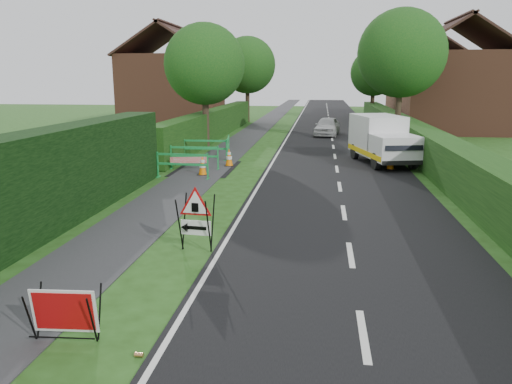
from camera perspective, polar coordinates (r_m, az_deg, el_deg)
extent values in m
plane|color=#234714|center=(10.28, -3.15, -8.54)|extent=(120.00, 120.00, 0.00)
cube|color=black|center=(44.56, 8.38, 7.94)|extent=(6.00, 90.00, 0.02)
cube|color=#2D2D30|center=(44.81, 1.26, 8.10)|extent=(2.00, 90.00, 0.02)
cube|color=black|center=(12.18, -27.11, -6.51)|extent=(1.10, 18.00, 2.50)
cube|color=#14380F|center=(32.34, -4.78, 6.19)|extent=(1.00, 24.00, 1.80)
cube|color=#14380F|center=(26.10, 17.78, 4.02)|extent=(1.20, 50.00, 1.50)
cube|color=brown|center=(41.14, -9.43, 11.33)|extent=(7.00, 7.00, 5.50)
cube|color=#331E19|center=(41.76, -12.03, 16.53)|extent=(4.00, 7.40, 2.58)
cube|color=#331E19|center=(40.76, -7.17, 16.80)|extent=(4.00, 7.40, 2.58)
cube|color=#331E19|center=(41.31, -9.69, 18.19)|extent=(0.25, 7.40, 0.18)
cube|color=brown|center=(38.53, 21.62, 10.52)|extent=(7.00, 7.00, 5.50)
cube|color=#331E19|center=(38.24, 19.47, 16.45)|extent=(4.00, 7.40, 2.58)
cube|color=#331E19|center=(39.08, 24.69, 15.94)|extent=(4.00, 7.40, 2.58)
cube|color=#331E19|center=(38.72, 22.25, 17.82)|extent=(0.25, 7.40, 0.18)
cube|color=brown|center=(52.41, 19.01, 11.12)|extent=(7.00, 7.00, 5.50)
cube|color=#331E19|center=(52.17, 17.38, 15.45)|extent=(4.00, 7.40, 2.58)
cube|color=#331E19|center=(52.85, 21.25, 15.14)|extent=(4.00, 7.40, 2.58)
cube|color=#331E19|center=(52.55, 19.42, 16.49)|extent=(0.25, 7.40, 0.18)
cylinder|color=#2D2116|center=(28.24, -5.74, 7.88)|extent=(0.36, 0.36, 2.62)
sphere|color=#124616|center=(28.14, -5.89, 14.34)|extent=(4.40, 4.40, 4.40)
cylinder|color=#2D2116|center=(31.82, 15.90, 8.33)|extent=(0.36, 0.36, 2.97)
sphere|color=#124616|center=(31.77, 16.32, 14.98)|extent=(5.20, 5.20, 5.20)
cylinder|color=#2D2116|center=(43.93, -0.98, 9.82)|extent=(0.36, 0.36, 2.80)
sphere|color=#124616|center=(43.88, -0.99, 14.31)|extent=(4.80, 4.80, 4.80)
cylinder|color=#2D2116|center=(47.69, 13.13, 9.53)|extent=(0.36, 0.36, 2.45)
sphere|color=#124616|center=(47.63, 13.32, 13.14)|extent=(4.20, 4.20, 4.20)
cylinder|color=black|center=(8.00, -24.46, -13.03)|extent=(0.05, 0.28, 0.79)
cylinder|color=black|center=(8.23, -23.50, -12.20)|extent=(0.05, 0.28, 0.79)
cylinder|color=black|center=(7.63, -18.23, -13.78)|extent=(0.05, 0.28, 0.79)
cylinder|color=black|center=(7.87, -17.43, -12.86)|extent=(0.05, 0.28, 0.79)
cylinder|color=black|center=(7.91, -21.31, -15.26)|extent=(0.97, 0.08, 0.02)
cube|color=white|center=(7.88, -21.07, -12.58)|extent=(0.97, 0.18, 0.69)
cube|color=#AD0C0C|center=(7.87, -21.11, -12.62)|extent=(0.88, 0.15, 0.60)
cylinder|color=black|center=(10.99, -8.75, -3.73)|extent=(0.07, 0.38, 1.23)
cylinder|color=black|center=(11.27, -8.18, -3.30)|extent=(0.07, 0.38, 1.23)
cylinder|color=black|center=(10.77, -5.46, -3.98)|extent=(0.07, 0.38, 1.23)
cylinder|color=black|center=(11.05, -4.97, -3.53)|extent=(0.07, 0.38, 1.23)
cube|color=white|center=(11.02, -6.88, -4.08)|extent=(0.68, 0.09, 0.33)
cube|color=black|center=(11.01, -6.91, -4.10)|extent=(0.48, 0.06, 0.08)
cone|color=black|center=(11.10, -8.20, -4.00)|extent=(0.17, 0.21, 0.20)
cube|color=black|center=(10.88, -6.99, -1.77)|extent=(0.15, 0.03, 0.20)
cube|color=silver|center=(23.64, 13.66, 6.44)|extent=(2.44, 3.24, 1.73)
cube|color=silver|center=(21.65, 15.59, 4.87)|extent=(2.19, 2.24, 1.06)
cube|color=black|center=(20.80, 16.55, 5.22)|extent=(1.58, 0.58, 0.49)
cube|color=yellow|center=(22.64, 12.14, 4.49)|extent=(1.09, 4.31, 0.22)
cube|color=yellow|center=(23.28, 16.38, 4.48)|extent=(1.09, 4.31, 0.22)
cube|color=black|center=(20.91, 16.41, 3.23)|extent=(1.73, 0.53, 0.18)
cylinder|color=black|center=(21.40, 13.54, 3.41)|extent=(0.38, 0.75, 0.72)
cylinder|color=black|center=(22.00, 17.50, 3.43)|extent=(0.38, 0.75, 0.72)
cylinder|color=black|center=(24.10, 11.22, 4.56)|extent=(0.38, 0.75, 0.72)
cylinder|color=black|center=(24.64, 14.81, 4.55)|extent=(0.38, 0.75, 0.72)
cube|color=black|center=(21.72, 15.08, 2.55)|extent=(0.38, 0.38, 0.04)
cone|color=orange|center=(21.65, 15.14, 3.58)|extent=(0.32, 0.32, 0.75)
cylinder|color=white|center=(21.66, 15.14, 3.48)|extent=(0.25, 0.25, 0.14)
cylinder|color=white|center=(21.63, 15.17, 3.97)|extent=(0.17, 0.17, 0.10)
cube|color=black|center=(23.76, 14.75, 3.43)|extent=(0.38, 0.38, 0.04)
cone|color=orange|center=(23.70, 14.81, 4.37)|extent=(0.32, 0.32, 0.75)
cylinder|color=white|center=(23.71, 14.80, 4.28)|extent=(0.25, 0.25, 0.14)
cylinder|color=white|center=(23.68, 14.83, 4.73)|extent=(0.17, 0.17, 0.10)
cube|color=black|center=(25.54, 14.28, 4.09)|extent=(0.38, 0.38, 0.04)
cone|color=orange|center=(25.48, 14.33, 4.97)|extent=(0.32, 0.32, 0.75)
cylinder|color=white|center=(25.49, 14.32, 4.89)|extent=(0.25, 0.25, 0.14)
cylinder|color=white|center=(25.46, 14.35, 5.31)|extent=(0.17, 0.17, 0.10)
cube|color=black|center=(19.84, -6.12, 1.98)|extent=(0.38, 0.38, 0.04)
cone|color=orange|center=(19.77, -6.15, 3.10)|extent=(0.32, 0.32, 0.75)
cylinder|color=white|center=(19.77, -6.14, 2.99)|extent=(0.25, 0.25, 0.14)
cylinder|color=white|center=(19.74, -6.16, 3.53)|extent=(0.17, 0.17, 0.10)
cube|color=black|center=(21.77, -3.08, 3.01)|extent=(0.38, 0.38, 0.04)
cone|color=orange|center=(21.71, -3.09, 4.03)|extent=(0.32, 0.32, 0.75)
cylinder|color=white|center=(21.71, -3.09, 3.94)|extent=(0.25, 0.25, 0.14)
cylinder|color=white|center=(21.68, -3.10, 4.43)|extent=(0.17, 0.17, 0.10)
cube|color=#1A9241|center=(19.58, -11.16, 3.09)|extent=(0.05, 0.05, 1.00)
cube|color=#1A9241|center=(18.90, -5.55, 2.93)|extent=(0.05, 0.05, 1.00)
cube|color=#1A9241|center=(19.15, -8.44, 4.25)|extent=(2.00, 0.20, 0.08)
cube|color=#1A9241|center=(19.21, -8.41, 3.16)|extent=(2.00, 0.20, 0.08)
cube|color=#1A9241|center=(19.66, -11.10, 1.71)|extent=(0.09, 0.35, 0.04)
cube|color=#1A9241|center=(18.99, -5.52, 1.50)|extent=(0.09, 0.35, 0.04)
cube|color=#1A9241|center=(21.37, -9.68, 3.96)|extent=(0.05, 0.05, 1.00)
cube|color=#1A9241|center=(20.95, -4.37, 3.93)|extent=(0.05, 0.05, 1.00)
cube|color=#1A9241|center=(21.08, -7.08, 5.08)|extent=(2.00, 0.13, 0.08)
cube|color=#1A9241|center=(21.13, -7.05, 4.08)|extent=(2.00, 0.13, 0.08)
cube|color=#1A9241|center=(21.45, -9.63, 2.69)|extent=(0.07, 0.35, 0.04)
cube|color=#1A9241|center=(21.03, -4.35, 2.64)|extent=(0.07, 0.35, 0.04)
cube|color=#1A9241|center=(23.59, -8.21, 4.84)|extent=(0.05, 0.05, 1.00)
cube|color=#1A9241|center=(23.19, -3.39, 4.81)|extent=(0.05, 0.05, 1.00)
cube|color=#1A9241|center=(23.31, -5.85, 5.85)|extent=(2.00, 0.11, 0.08)
cube|color=#1A9241|center=(23.36, -5.82, 4.95)|extent=(2.00, 0.11, 0.08)
cube|color=#1A9241|center=(23.66, -8.17, 3.69)|extent=(0.07, 0.35, 0.04)
cube|color=#1A9241|center=(23.26, -3.37, 3.64)|extent=(0.07, 0.35, 0.04)
cube|color=#1A9241|center=(23.05, -3.31, 4.76)|extent=(0.06, 0.06, 1.00)
cube|color=#1A9241|center=(25.03, -3.12, 5.41)|extent=(0.06, 0.06, 1.00)
cube|color=#1A9241|center=(23.98, -3.23, 6.09)|extent=(0.34, 1.99, 0.08)
cube|color=#1A9241|center=(24.03, -3.22, 5.22)|extent=(0.34, 1.99, 0.08)
cube|color=#1A9241|center=(23.12, -3.30, 3.59)|extent=(0.35, 0.11, 0.04)
cube|color=#1A9241|center=(25.10, -3.11, 4.32)|extent=(0.35, 0.11, 0.04)
cube|color=red|center=(20.88, -7.69, 2.43)|extent=(1.48, 0.31, 0.25)
cylinder|color=#BF7F4C|center=(7.41, -13.22, -17.89)|extent=(0.12, 0.07, 0.07)
imported|color=silver|center=(33.78, 8.14, 7.44)|extent=(1.92, 3.78, 1.23)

